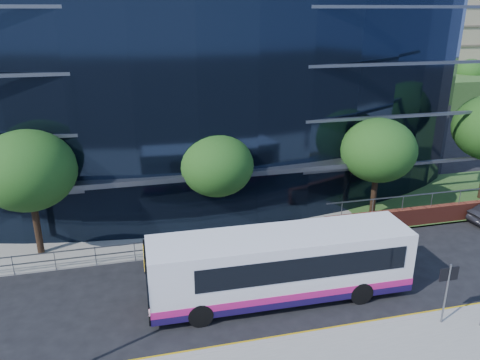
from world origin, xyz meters
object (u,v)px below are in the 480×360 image
object	(u,v)px
tree_far_a	(28,171)
city_bus	(283,265)
tree_far_c	(378,150)
tree_far_b	(217,165)
street_sign	(448,281)
tree_dist_f	(471,72)
tree_dist_e	(376,75)

from	to	relation	value
tree_far_a	city_bus	size ratio (longest dim) A/B	0.58
tree_far_c	city_bus	world-z (taller)	tree_far_c
tree_far_b	tree_far_c	bearing A→B (deg)	-2.86
street_sign	tree_dist_f	size ratio (longest dim) A/B	0.46
tree_dist_f	city_bus	xyz separation A→B (m)	(-41.44, -40.03, -2.49)
tree_far_a	tree_dist_e	xyz separation A→B (m)	(37.00, 31.00, -0.33)
tree_dist_f	city_bus	world-z (taller)	tree_dist_f
tree_dist_e	tree_far_c	bearing A→B (deg)	-118.74
tree_far_a	tree_far_b	world-z (taller)	tree_far_a
tree_far_c	tree_dist_f	bearing A→B (deg)	45.00
tree_far_b	tree_far_a	bearing A→B (deg)	-177.14
tree_far_b	tree_dist_e	distance (m)	40.74
tree_far_a	tree_far_b	distance (m)	10.03
street_sign	tree_dist_e	bearing A→B (deg)	64.88
street_sign	city_bus	xyz separation A→B (m)	(-5.94, 3.56, -0.42)
tree_far_b	tree_dist_e	xyz separation A→B (m)	(27.00, 30.50, 0.33)
tree_far_b	city_bus	bearing A→B (deg)	-78.28
tree_dist_e	city_bus	distance (m)	45.84
city_bus	tree_far_b	bearing A→B (deg)	102.61
tree_far_c	tree_dist_e	size ratio (longest dim) A/B	1.00
tree_far_a	tree_far_b	bearing A→B (deg)	2.86
tree_far_a	city_bus	world-z (taller)	tree_far_a
tree_far_b	tree_far_c	size ratio (longest dim) A/B	0.93
tree_far_b	city_bus	size ratio (longest dim) A/B	0.50
tree_dist_e	street_sign	bearing A→B (deg)	-115.12
tree_far_b	street_sign	bearing A→B (deg)	-55.92
tree_far_b	tree_far_c	distance (m)	10.02
tree_far_c	tree_far_b	bearing A→B (deg)	177.14
tree_far_b	tree_dist_f	bearing A→B (deg)	37.08
street_sign	tree_far_a	xyz separation A→B (m)	(-17.50, 10.59, 2.71)
tree_far_b	tree_dist_e	size ratio (longest dim) A/B	0.93
street_sign	tree_dist_f	bearing A→B (deg)	50.84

